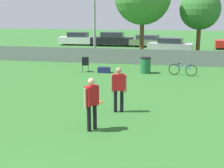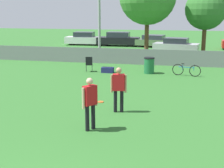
{
  "view_description": "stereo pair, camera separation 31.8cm",
  "coord_description": "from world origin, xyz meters",
  "px_view_note": "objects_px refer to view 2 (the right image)",
  "views": [
    {
      "loc": [
        2.63,
        -3.6,
        3.64
      ],
      "look_at": [
        0.5,
        7.32,
        1.05
      ],
      "focal_mm": 50.0,
      "sensor_mm": 36.0,
      "label": 1
    },
    {
      "loc": [
        2.94,
        -3.54,
        3.64
      ],
      "look_at": [
        0.5,
        7.32,
        1.05
      ],
      "focal_mm": 50.0,
      "sensor_mm": 36.0,
      "label": 2
    }
  ],
  "objects_px": {
    "folding_chair_sideline": "(89,63)",
    "gear_bag_sideline": "(108,70)",
    "player_defender_red": "(90,100)",
    "frisbee_disc": "(101,102)",
    "trash_bin": "(149,65)",
    "parked_car_silver": "(176,46)",
    "parked_car_olive": "(154,41)",
    "player_thrower_red": "(119,87)",
    "tree_far_right": "(206,10)",
    "parked_car_white": "(84,39)",
    "parked_car_dark": "(118,39)",
    "bicycle_sideline": "(186,70)"
  },
  "relations": [
    {
      "from": "parked_car_white",
      "to": "parked_car_silver",
      "type": "bearing_deg",
      "value": -28.25
    },
    {
      "from": "gear_bag_sideline",
      "to": "parked_car_white",
      "type": "relative_size",
      "value": 0.17
    },
    {
      "from": "parked_car_white",
      "to": "parked_car_olive",
      "type": "height_order",
      "value": "parked_car_white"
    },
    {
      "from": "folding_chair_sideline",
      "to": "gear_bag_sideline",
      "type": "distance_m",
      "value": 1.23
    },
    {
      "from": "player_thrower_red",
      "to": "gear_bag_sideline",
      "type": "bearing_deg",
      "value": 96.09
    },
    {
      "from": "player_defender_red",
      "to": "tree_far_right",
      "type": "bearing_deg",
      "value": 20.11
    },
    {
      "from": "frisbee_disc",
      "to": "bicycle_sideline",
      "type": "bearing_deg",
      "value": 61.15
    },
    {
      "from": "folding_chair_sideline",
      "to": "gear_bag_sideline",
      "type": "height_order",
      "value": "folding_chair_sideline"
    },
    {
      "from": "frisbee_disc",
      "to": "parked_car_olive",
      "type": "bearing_deg",
      "value": 89.45
    },
    {
      "from": "trash_bin",
      "to": "parked_car_white",
      "type": "bearing_deg",
      "value": 120.64
    },
    {
      "from": "player_defender_red",
      "to": "folding_chair_sideline",
      "type": "distance_m",
      "value": 9.75
    },
    {
      "from": "tree_far_right",
      "to": "parked_car_silver",
      "type": "relative_size",
      "value": 1.29
    },
    {
      "from": "player_defender_red",
      "to": "frisbee_disc",
      "type": "distance_m",
      "value": 3.24
    },
    {
      "from": "frisbee_disc",
      "to": "trash_bin",
      "type": "xyz_separation_m",
      "value": [
        1.28,
        6.58,
        0.48
      ]
    },
    {
      "from": "frisbee_disc",
      "to": "gear_bag_sideline",
      "type": "xyz_separation_m",
      "value": [
        -1.21,
        6.26,
        0.15
      ]
    },
    {
      "from": "trash_bin",
      "to": "player_thrower_red",
      "type": "bearing_deg",
      "value": -92.31
    },
    {
      "from": "folding_chair_sideline",
      "to": "parked_car_dark",
      "type": "relative_size",
      "value": 0.21
    },
    {
      "from": "player_defender_red",
      "to": "frisbee_disc",
      "type": "height_order",
      "value": "player_defender_red"
    },
    {
      "from": "bicycle_sideline",
      "to": "parked_car_dark",
      "type": "relative_size",
      "value": 0.36
    },
    {
      "from": "player_thrower_red",
      "to": "trash_bin",
      "type": "xyz_separation_m",
      "value": [
        0.31,
        7.68,
        -0.48
      ]
    },
    {
      "from": "parked_car_olive",
      "to": "folding_chair_sideline",
      "type": "bearing_deg",
      "value": -90.09
    },
    {
      "from": "player_thrower_red",
      "to": "trash_bin",
      "type": "relative_size",
      "value": 1.72
    },
    {
      "from": "folding_chair_sideline",
      "to": "parked_car_silver",
      "type": "xyz_separation_m",
      "value": [
        5.01,
        10.47,
        0.12
      ]
    },
    {
      "from": "player_thrower_red",
      "to": "parked_car_dark",
      "type": "relative_size",
      "value": 0.37
    },
    {
      "from": "bicycle_sideline",
      "to": "parked_car_olive",
      "type": "relative_size",
      "value": 0.37
    },
    {
      "from": "trash_bin",
      "to": "gear_bag_sideline",
      "type": "bearing_deg",
      "value": -172.64
    },
    {
      "from": "parked_car_white",
      "to": "player_thrower_red",
      "type": "bearing_deg",
      "value": -72.58
    },
    {
      "from": "bicycle_sideline",
      "to": "frisbee_disc",
      "type": "bearing_deg",
      "value": -106.86
    },
    {
      "from": "frisbee_disc",
      "to": "tree_far_right",
      "type": "bearing_deg",
      "value": 70.1
    },
    {
      "from": "player_thrower_red",
      "to": "folding_chair_sideline",
      "type": "relative_size",
      "value": 1.78
    },
    {
      "from": "parked_car_silver",
      "to": "parked_car_olive",
      "type": "bearing_deg",
      "value": 129.12
    },
    {
      "from": "gear_bag_sideline",
      "to": "parked_car_silver",
      "type": "distance_m",
      "value": 11.15
    },
    {
      "from": "folding_chair_sideline",
      "to": "player_thrower_red",
      "type": "bearing_deg",
      "value": 99.6
    },
    {
      "from": "bicycle_sideline",
      "to": "trash_bin",
      "type": "xyz_separation_m",
      "value": [
        -2.19,
        0.28,
        0.15
      ]
    },
    {
      "from": "parked_car_white",
      "to": "parked_car_dark",
      "type": "height_order",
      "value": "parked_car_dark"
    },
    {
      "from": "gear_bag_sideline",
      "to": "parked_car_silver",
      "type": "relative_size",
      "value": 0.17
    },
    {
      "from": "frisbee_disc",
      "to": "player_defender_red",
      "type": "bearing_deg",
      "value": -81.3
    },
    {
      "from": "folding_chair_sideline",
      "to": "parked_car_white",
      "type": "xyz_separation_m",
      "value": [
        -5.15,
        15.21,
        0.15
      ]
    },
    {
      "from": "player_defender_red",
      "to": "trash_bin",
      "type": "bearing_deg",
      "value": 30.11
    },
    {
      "from": "player_thrower_red",
      "to": "bicycle_sideline",
      "type": "relative_size",
      "value": 1.03
    },
    {
      "from": "folding_chair_sideline",
      "to": "parked_car_olive",
      "type": "relative_size",
      "value": 0.22
    },
    {
      "from": "player_defender_red",
      "to": "frisbee_disc",
      "type": "xyz_separation_m",
      "value": [
        -0.47,
        3.06,
        -0.96
      ]
    },
    {
      "from": "frisbee_disc",
      "to": "trash_bin",
      "type": "bearing_deg",
      "value": 78.96
    },
    {
      "from": "player_defender_red",
      "to": "gear_bag_sideline",
      "type": "xyz_separation_m",
      "value": [
        -1.68,
        9.32,
        -0.81
      ]
    },
    {
      "from": "gear_bag_sideline",
      "to": "player_defender_red",
      "type": "bearing_deg",
      "value": -79.79
    },
    {
      "from": "trash_bin",
      "to": "tree_far_right",
      "type": "bearing_deg",
      "value": 62.13
    },
    {
      "from": "folding_chair_sideline",
      "to": "trash_bin",
      "type": "height_order",
      "value": "trash_bin"
    },
    {
      "from": "bicycle_sideline",
      "to": "parked_car_silver",
      "type": "xyz_separation_m",
      "value": [
        -0.85,
        10.42,
        0.31
      ]
    },
    {
      "from": "tree_far_right",
      "to": "parked_car_white",
      "type": "bearing_deg",
      "value": 146.01
    },
    {
      "from": "parked_car_white",
      "to": "parked_car_silver",
      "type": "height_order",
      "value": "parked_car_white"
    }
  ]
}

